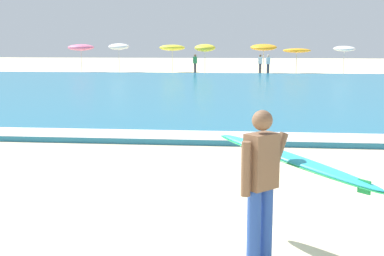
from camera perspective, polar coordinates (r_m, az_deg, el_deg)
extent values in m
plane|color=beige|center=(6.70, -10.32, -11.67)|extent=(160.00, 160.00, 0.00)
cube|color=teal|center=(25.86, 1.85, 4.40)|extent=(120.00, 28.00, 0.14)
cube|color=white|center=(12.63, -2.42, -0.75)|extent=(120.00, 1.24, 0.01)
cylinder|color=#284CA3|center=(5.53, 7.07, -11.40)|extent=(0.15, 0.15, 0.88)
cylinder|color=#284CA3|center=(5.66, 8.42, -10.94)|extent=(0.15, 0.15, 0.88)
cube|color=brown|center=(5.37, 7.93, -3.77)|extent=(0.40, 0.40, 0.60)
sphere|color=brown|center=(5.29, 8.04, 0.87)|extent=(0.22, 0.22, 0.22)
cylinder|color=brown|center=(5.23, 6.18, -4.68)|extent=(0.10, 0.10, 0.58)
cylinder|color=brown|center=(5.58, 9.69, -3.11)|extent=(0.29, 0.29, 0.51)
ellipsoid|color=#33BCD6|center=(5.75, 11.36, -3.49)|extent=(1.81, 1.82, 0.31)
ellipsoid|color=green|center=(5.76, 11.35, -3.66)|extent=(1.89, 1.91, 0.28)
cube|color=green|center=(5.26, 19.08, -6.37)|extent=(0.11, 0.11, 0.14)
cylinder|color=beige|center=(44.75, -12.53, 7.58)|extent=(0.05, 0.05, 2.02)
ellipsoid|color=pink|center=(44.73, -12.58, 8.98)|extent=(2.23, 2.25, 0.60)
cylinder|color=beige|center=(44.07, -8.34, 7.73)|extent=(0.05, 0.05, 2.10)
ellipsoid|color=white|center=(44.05, -8.38, 9.19)|extent=(1.79, 1.83, 0.67)
cylinder|color=beige|center=(43.09, -2.27, 7.72)|extent=(0.05, 0.05, 2.01)
ellipsoid|color=yellow|center=(43.07, -2.28, 9.16)|extent=(2.18, 2.19, 0.55)
cylinder|color=beige|center=(41.38, 1.49, 7.64)|extent=(0.05, 0.05, 2.00)
ellipsoid|color=yellow|center=(41.36, 1.50, 9.14)|extent=(1.71, 1.76, 0.75)
cylinder|color=beige|center=(42.37, 8.15, 7.63)|extent=(0.05, 0.05, 2.05)
ellipsoid|color=#F4A31E|center=(42.35, 8.19, 9.12)|extent=(2.19, 2.22, 0.71)
cylinder|color=beige|center=(42.64, 11.84, 7.37)|extent=(0.05, 0.05, 1.81)
ellipsoid|color=#F4A31E|center=(42.62, 11.89, 8.66)|extent=(2.29, 2.30, 0.41)
cylinder|color=beige|center=(42.46, 16.95, 7.26)|extent=(0.05, 0.05, 1.96)
ellipsoid|color=white|center=(42.44, 17.02, 8.67)|extent=(1.73, 1.76, 0.57)
cylinder|color=#383842|center=(41.00, 0.35, 6.82)|extent=(0.20, 0.20, 0.84)
cube|color=#338C4C|center=(40.97, 0.35, 7.78)|extent=(0.32, 0.20, 0.54)
sphere|color=brown|center=(40.96, 0.35, 8.30)|extent=(0.20, 0.20, 0.20)
cylinder|color=#383842|center=(39.94, 8.68, 6.63)|extent=(0.20, 0.20, 0.84)
cube|color=white|center=(39.92, 8.70, 7.62)|extent=(0.32, 0.20, 0.54)
sphere|color=beige|center=(39.91, 8.72, 8.15)|extent=(0.20, 0.20, 0.20)
cylinder|color=#383842|center=(40.48, 7.78, 6.69)|extent=(0.20, 0.20, 0.84)
cube|color=white|center=(40.45, 7.80, 7.67)|extent=(0.32, 0.20, 0.54)
sphere|color=brown|center=(40.44, 7.82, 8.19)|extent=(0.20, 0.20, 0.20)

